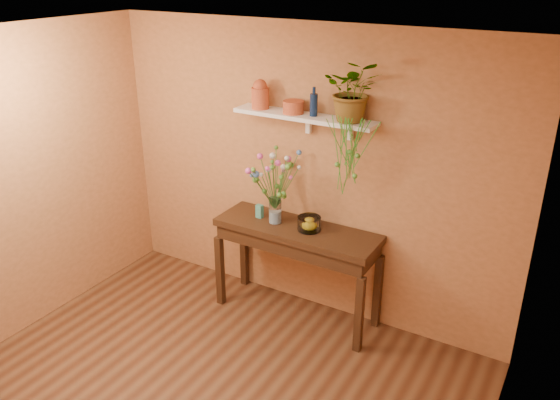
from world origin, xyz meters
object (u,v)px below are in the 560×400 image
terracotta_jug (260,95)px  glass_vase (275,212)px  sideboard (297,240)px  glass_bowl (309,224)px  bouquet (274,174)px  spider_plant (354,91)px  blue_bottle (314,104)px

terracotta_jug → glass_vase: bearing=-31.0°
sideboard → glass_bowl: bearing=2.6°
sideboard → bouquet: (-0.23, -0.03, 0.62)m
spider_plant → terracotta_jug: bearing=-178.7°
glass_vase → glass_bowl: bearing=2.5°
sideboard → blue_bottle: bearing=63.6°
terracotta_jug → bouquet: terracotta_jug is taller
sideboard → blue_bottle: 1.25m
glass_bowl → spider_plant: bearing=25.9°
bouquet → glass_vase: bearing=83.7°
bouquet → glass_bowl: (0.35, 0.03, -0.43)m
spider_plant → blue_bottle: bearing=-178.2°
sideboard → terracotta_jug: (-0.46, 0.13, 1.27)m
blue_bottle → glass_bowl: size_ratio=1.17×
glass_bowl → sideboard: bearing=-177.4°
terracotta_jug → bouquet: bearing=-34.6°
sideboard → terracotta_jug: bearing=164.1°
blue_bottle → bouquet: 0.71m
spider_plant → bouquet: bearing=-164.5°
sideboard → glass_bowl: glass_bowl is taller
bouquet → spider_plant: bearing=15.5°
blue_bottle → glass_vase: bearing=-153.1°
sideboard → bouquet: bouquet is taller
terracotta_jug → blue_bottle: 0.53m
blue_bottle → bouquet: (-0.30, -0.17, -0.63)m
terracotta_jug → glass_vase: 1.07m
terracotta_jug → glass_bowl: (0.58, -0.12, -1.08)m
terracotta_jug → spider_plant: 0.89m
bouquet → blue_bottle: bearing=29.6°
spider_plant → glass_vase: size_ratio=2.10×
sideboard → bouquet: size_ratio=2.60×
sideboard → spider_plant: bearing=19.8°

